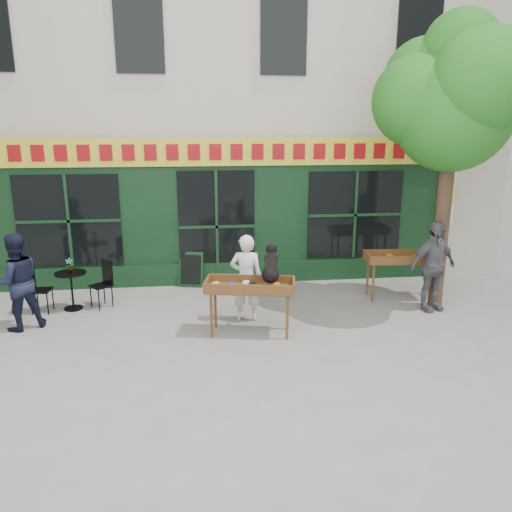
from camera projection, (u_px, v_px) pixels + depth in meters
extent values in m
plane|color=slate|center=(224.00, 321.00, 9.35)|extent=(80.00, 80.00, 0.00)
cube|color=beige|center=(208.00, 72.00, 13.84)|extent=(14.00, 7.00, 10.00)
cube|color=black|center=(216.00, 215.00, 11.26)|extent=(11.00, 0.16, 3.20)
cube|color=yellow|center=(215.00, 152.00, 10.79)|extent=(11.00, 0.06, 0.60)
cube|color=maroon|center=(215.00, 152.00, 10.76)|extent=(9.60, 0.03, 0.34)
cube|color=black|center=(218.00, 273.00, 11.51)|extent=(11.00, 0.10, 0.50)
cube|color=black|center=(217.00, 226.00, 11.23)|extent=(1.70, 0.05, 2.50)
cube|color=black|center=(69.00, 221.00, 10.80)|extent=(2.20, 0.05, 2.00)
cube|color=black|center=(355.00, 215.00, 11.56)|extent=(2.20, 0.05, 2.00)
cube|color=silver|center=(445.00, 215.00, 11.81)|extent=(0.42, 0.02, 0.50)
cube|color=#E5D14C|center=(447.00, 192.00, 11.67)|extent=(0.42, 0.02, 0.50)
cube|color=silver|center=(449.00, 168.00, 11.53)|extent=(0.42, 0.02, 0.50)
cylinder|color=#382619|center=(443.00, 219.00, 9.69)|extent=(0.28, 0.28, 3.60)
sphere|color=#166016|center=(453.00, 112.00, 9.18)|extent=(2.20, 2.20, 2.20)
sphere|color=#166016|center=(481.00, 96.00, 9.47)|extent=(1.80, 1.80, 1.80)
sphere|color=#166016|center=(418.00, 101.00, 9.25)|extent=(1.70, 1.70, 1.70)
sphere|color=#166016|center=(484.00, 80.00, 8.50)|extent=(1.80, 1.80, 1.80)
sphere|color=#166016|center=(426.00, 80.00, 9.57)|extent=(1.60, 1.60, 1.60)
sphere|color=#166016|center=(461.00, 49.00, 9.01)|extent=(1.40, 1.40, 1.40)
cylinder|color=brown|center=(211.00, 315.00, 8.55)|extent=(0.05, 0.05, 0.80)
cylinder|color=brown|center=(287.00, 317.00, 8.45)|extent=(0.05, 0.05, 0.80)
cylinder|color=brown|center=(215.00, 306.00, 8.97)|extent=(0.05, 0.05, 0.80)
cylinder|color=brown|center=(288.00, 308.00, 8.88)|extent=(0.05, 0.05, 0.80)
cube|color=brown|center=(250.00, 289.00, 8.61)|extent=(1.58, 0.86, 0.05)
cube|color=brown|center=(249.00, 290.00, 8.31)|extent=(1.48, 0.33, 0.18)
cube|color=brown|center=(252.00, 280.00, 8.87)|extent=(1.48, 0.33, 0.18)
cube|color=brown|center=(250.00, 286.00, 8.59)|extent=(1.35, 0.65, 0.06)
imported|color=silver|center=(246.00, 278.00, 9.23)|extent=(0.66, 0.50, 1.64)
cylinder|color=brown|center=(373.00, 283.00, 10.29)|extent=(0.05, 0.05, 0.80)
cylinder|color=brown|center=(435.00, 282.00, 10.35)|extent=(0.05, 0.05, 0.80)
cylinder|color=brown|center=(368.00, 277.00, 10.72)|extent=(0.05, 0.05, 0.80)
cylinder|color=brown|center=(427.00, 276.00, 10.77)|extent=(0.05, 0.05, 0.80)
cube|color=brown|center=(402.00, 260.00, 10.43)|extent=(1.54, 0.70, 0.05)
cube|color=brown|center=(407.00, 260.00, 10.13)|extent=(1.50, 0.16, 0.18)
cube|color=brown|center=(398.00, 253.00, 10.69)|extent=(1.50, 0.16, 0.18)
cube|color=brown|center=(402.00, 258.00, 10.41)|extent=(1.33, 0.50, 0.06)
imported|color=#525357|center=(433.00, 266.00, 9.72)|extent=(1.12, 0.70, 1.78)
cylinder|color=black|center=(74.00, 308.00, 9.96)|extent=(0.36, 0.36, 0.03)
cylinder|color=black|center=(72.00, 291.00, 9.87)|extent=(0.04, 0.04, 0.72)
cylinder|color=black|center=(70.00, 273.00, 9.77)|extent=(0.60, 0.60, 0.03)
cube|color=black|center=(41.00, 290.00, 9.69)|extent=(0.39, 0.39, 0.03)
cube|color=black|center=(31.00, 278.00, 9.62)|extent=(0.06, 0.36, 0.50)
cylinder|color=black|center=(48.00, 304.00, 9.61)|extent=(0.02, 0.02, 0.44)
cylinder|color=black|center=(53.00, 299.00, 9.90)|extent=(0.02, 0.02, 0.44)
cylinder|color=black|center=(32.00, 304.00, 9.60)|extent=(0.02, 0.02, 0.44)
cylinder|color=black|center=(38.00, 299.00, 9.89)|extent=(0.02, 0.02, 0.44)
cube|color=black|center=(101.00, 286.00, 9.96)|extent=(0.51, 0.51, 0.03)
cube|color=black|center=(107.00, 272.00, 10.02)|extent=(0.26, 0.29, 0.50)
cylinder|color=black|center=(91.00, 297.00, 10.01)|extent=(0.02, 0.02, 0.44)
cylinder|color=black|center=(99.00, 300.00, 9.82)|extent=(0.02, 0.02, 0.44)
cylinder|color=black|center=(104.00, 293.00, 10.23)|extent=(0.02, 0.02, 0.44)
cylinder|color=black|center=(112.00, 297.00, 10.03)|extent=(0.02, 0.02, 0.44)
imported|color=gray|center=(70.00, 265.00, 9.73)|extent=(0.17, 0.13, 0.29)
imported|color=black|center=(17.00, 282.00, 8.80)|extent=(1.07, 1.01, 1.76)
cube|color=black|center=(191.00, 269.00, 11.29)|extent=(0.59, 0.32, 0.79)
cube|color=black|center=(191.00, 270.00, 11.27)|extent=(0.49, 0.27, 0.65)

